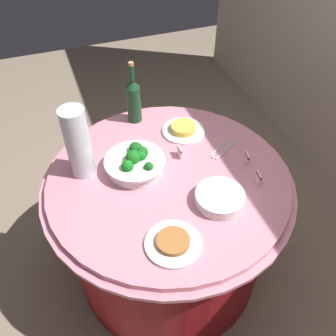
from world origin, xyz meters
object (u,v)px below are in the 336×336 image
(serving_tongs, at_px, (222,150))
(food_plate_peanuts, at_px, (173,243))
(label_placard_rear, at_px, (180,151))
(label_placard_front, at_px, (258,178))
(plate_stack, at_px, (220,198))
(decorative_fruit_vase, at_px, (79,147))
(food_plate_fried_egg, at_px, (183,129))
(broccoli_bowl, at_px, (135,162))
(label_placard_mid, at_px, (247,158))
(wine_bottle, at_px, (134,99))

(serving_tongs, xyz_separation_m, food_plate_peanuts, (0.42, -0.42, 0.01))
(food_plate_peanuts, xyz_separation_m, label_placard_rear, (-0.46, 0.21, 0.02))
(label_placard_front, bearing_deg, plate_stack, -78.24)
(plate_stack, relative_size, food_plate_peanuts, 0.95)
(label_placard_rear, bearing_deg, food_plate_peanuts, -24.43)
(decorative_fruit_vase, height_order, food_plate_fried_egg, decorative_fruit_vase)
(broccoli_bowl, relative_size, food_plate_peanuts, 1.27)
(decorative_fruit_vase, height_order, label_placard_mid, decorative_fruit_vase)
(wine_bottle, bearing_deg, food_plate_fried_egg, 47.33)
(food_plate_fried_egg, distance_m, label_placard_front, 0.48)
(broccoli_bowl, relative_size, food_plate_fried_egg, 1.27)
(serving_tongs, height_order, food_plate_fried_egg, food_plate_fried_egg)
(decorative_fruit_vase, distance_m, food_plate_fried_egg, 0.56)
(decorative_fruit_vase, relative_size, food_plate_fried_egg, 1.55)
(label_placard_rear, bearing_deg, decorative_fruit_vase, -97.38)
(wine_bottle, height_order, food_plate_fried_egg, wine_bottle)
(plate_stack, bearing_deg, label_placard_mid, 127.76)
(broccoli_bowl, bearing_deg, decorative_fruit_vase, -107.10)
(food_plate_peanuts, bearing_deg, broccoli_bowl, -178.12)
(plate_stack, bearing_deg, label_placard_rear, -171.00)
(food_plate_peanuts, height_order, label_placard_rear, label_placard_rear)
(food_plate_peanuts, bearing_deg, label_placard_mid, 122.17)
(food_plate_fried_egg, bearing_deg, decorative_fruit_vase, -78.44)
(food_plate_peanuts, distance_m, label_placard_mid, 0.57)
(wine_bottle, height_order, label_placard_rear, wine_bottle)
(label_placard_front, distance_m, label_placard_rear, 0.39)
(wine_bottle, distance_m, food_plate_fried_egg, 0.30)
(serving_tongs, xyz_separation_m, label_placard_front, (0.25, 0.05, 0.03))
(food_plate_peanuts, relative_size, label_placard_mid, 4.00)
(decorative_fruit_vase, bearing_deg, plate_stack, 52.50)
(plate_stack, xyz_separation_m, label_placard_rear, (-0.33, -0.05, 0.01))
(broccoli_bowl, relative_size, label_placard_rear, 5.09)
(plate_stack, relative_size, food_plate_fried_egg, 0.95)
(decorative_fruit_vase, distance_m, label_placard_rear, 0.47)
(wine_bottle, bearing_deg, label_placard_mid, 37.73)
(decorative_fruit_vase, relative_size, label_placard_rear, 6.18)
(wine_bottle, bearing_deg, decorative_fruit_vase, -48.27)
(label_placard_mid, distance_m, label_placard_rear, 0.32)
(label_placard_mid, bearing_deg, decorative_fruit_vase, -106.10)
(decorative_fruit_vase, xyz_separation_m, label_placard_mid, (0.21, 0.73, -0.12))
(label_placard_front, bearing_deg, serving_tongs, -167.94)
(food_plate_fried_egg, height_order, label_placard_rear, label_placard_rear)
(food_plate_fried_egg, bearing_deg, label_placard_front, 21.11)
(serving_tongs, relative_size, food_plate_fried_egg, 0.73)
(food_plate_peanuts, distance_m, label_placard_front, 0.50)
(label_placard_front, bearing_deg, label_placard_rear, -137.11)
(broccoli_bowl, distance_m, label_placard_front, 0.55)
(food_plate_peanuts, bearing_deg, label_placard_front, 110.33)
(plate_stack, xyz_separation_m, label_placard_mid, (-0.17, 0.23, 0.01))
(food_plate_fried_egg, bearing_deg, food_plate_peanuts, -25.33)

